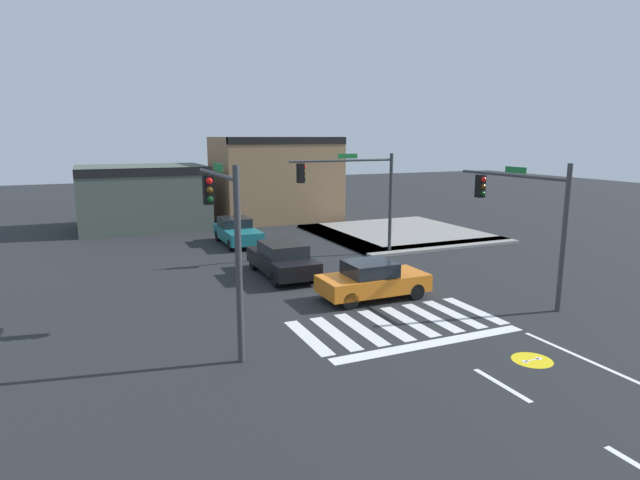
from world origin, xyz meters
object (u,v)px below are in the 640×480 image
(car_black, at_px, (282,259))
(car_orange, at_px, (372,280))
(traffic_signal_northeast, at_px, (352,184))
(car_teal, at_px, (237,231))
(traffic_signal_southwest, at_px, (223,220))
(traffic_signal_southeast, at_px, (521,205))

(car_black, distance_m, car_orange, 5.04)
(traffic_signal_northeast, xyz_separation_m, car_black, (-4.65, -2.28, -3.02))
(traffic_signal_northeast, xyz_separation_m, car_orange, (-2.58, -6.88, -3.07))
(car_teal, height_order, car_orange, car_teal)
(traffic_signal_southwest, distance_m, traffic_signal_northeast, 12.62)
(car_teal, bearing_deg, traffic_signal_southeast, 27.13)
(car_orange, bearing_deg, car_teal, -80.83)
(traffic_signal_southwest, distance_m, car_orange, 7.30)
(car_teal, xyz_separation_m, car_orange, (2.03, -12.55, -0.02))
(traffic_signal_northeast, relative_size, car_teal, 1.30)
(traffic_signal_southeast, relative_size, traffic_signal_southwest, 1.04)
(traffic_signal_southeast, bearing_deg, car_teal, 27.13)
(traffic_signal_southeast, bearing_deg, car_black, 48.76)
(car_black, bearing_deg, traffic_signal_southeast, 48.76)
(traffic_signal_northeast, height_order, car_black, traffic_signal_northeast)
(traffic_signal_northeast, distance_m, car_orange, 7.96)
(car_orange, bearing_deg, traffic_signal_southwest, 18.59)
(traffic_signal_southeast, xyz_separation_m, traffic_signal_southwest, (-11.68, -0.16, 0.18))
(traffic_signal_southwest, bearing_deg, car_orange, -71.41)
(traffic_signal_southeast, relative_size, traffic_signal_northeast, 0.98)
(traffic_signal_southwest, bearing_deg, traffic_signal_northeast, -44.58)
(traffic_signal_southwest, xyz_separation_m, car_black, (4.21, 6.71, -3.02))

